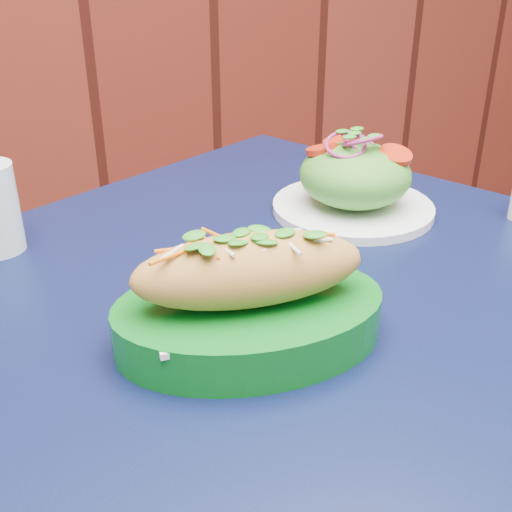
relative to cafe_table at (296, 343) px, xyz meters
name	(u,v)px	position (x,y,z in m)	size (l,w,h in m)	color
cafe_table	(296,343)	(0.00, 0.00, 0.00)	(1.05, 1.05, 0.75)	black
banh_mi_basket	(249,299)	(-0.10, -0.09, 0.13)	(0.28, 0.21, 0.12)	#096017
salad_plate	(355,181)	(0.16, 0.14, 0.13)	(0.22, 0.22, 0.11)	white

